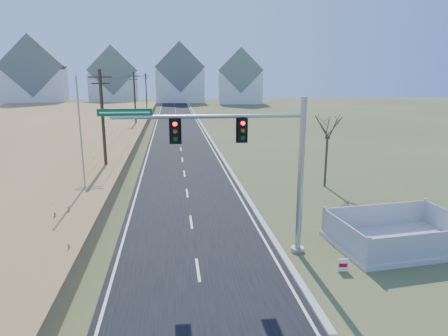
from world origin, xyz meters
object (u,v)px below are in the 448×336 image
(flagpole, at_px, (82,156))
(bare_tree, at_px, (328,125))
(open_sign, at_px, (343,265))
(fence_enclosure, at_px, (398,240))
(traffic_signal_mast, at_px, (262,161))

(flagpole, relative_size, bare_tree, 1.43)
(bare_tree, bearing_deg, open_sign, -108.14)
(flagpole, height_order, bare_tree, flagpole)
(fence_enclosure, relative_size, open_sign, 11.86)
(flagpole, bearing_deg, traffic_signal_mast, -40.79)
(fence_enclosure, bearing_deg, bare_tree, 82.07)
(flagpole, bearing_deg, fence_enclosure, -26.43)
(open_sign, distance_m, bare_tree, 14.98)
(bare_tree, bearing_deg, fence_enclosure, -92.11)
(open_sign, relative_size, bare_tree, 0.10)
(fence_enclosure, height_order, flagpole, flagpole)
(fence_enclosure, bearing_deg, open_sign, -155.51)
(traffic_signal_mast, bearing_deg, bare_tree, 57.22)
(open_sign, xyz_separation_m, flagpole, (-13.20, 10.93, 3.09))
(flagpole, bearing_deg, open_sign, -39.61)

